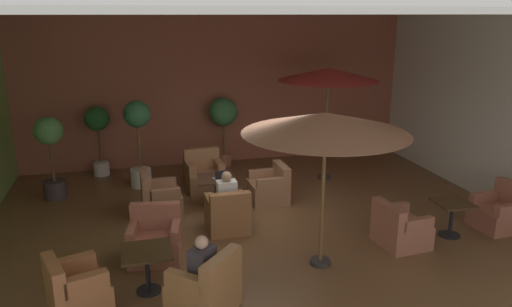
{
  "coord_description": "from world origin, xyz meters",
  "views": [
    {
      "loc": [
        -2.18,
        -8.1,
        3.88
      ],
      "look_at": [
        0.0,
        0.46,
        1.34
      ],
      "focal_mm": 34.27,
      "sensor_mm": 36.0,
      "label": 1
    }
  ],
  "objects_px": {
    "armchair_front_right_south": "(206,289)",
    "armchair_mid_center_north": "(500,212)",
    "potted_tree_mid_left": "(223,117)",
    "armchair_mid_center_east": "(400,229)",
    "armchair_front_left_north": "(159,199)",
    "patron_blue_shirt": "(227,192)",
    "open_laptop": "(221,177)",
    "cafe_table_front_right": "(147,259)",
    "potted_tree_left_corner": "(138,134)",
    "patron_by_window": "(202,262)",
    "iced_drink_cup": "(222,176)",
    "patio_umbrella_center_beige": "(328,75)",
    "patio_umbrella_tall_red": "(326,124)",
    "armchair_front_left_south": "(270,188)",
    "armchair_front_right_north": "(155,240)",
    "armchair_front_left_east": "(228,215)",
    "cafe_table_front_left": "(216,184)",
    "potted_tree_right_corner": "(50,148)",
    "armchair_front_right_east": "(76,292)",
    "cafe_table_mid_center": "(452,211)",
    "potted_tree_mid_right": "(98,129)",
    "armchair_front_left_west": "(204,175)"
  },
  "relations": [
    {
      "from": "potted_tree_mid_right",
      "to": "cafe_table_front_right",
      "type": "bearing_deg",
      "value": -80.92
    },
    {
      "from": "potted_tree_mid_left",
      "to": "patron_blue_shirt",
      "type": "height_order",
      "value": "potted_tree_mid_left"
    },
    {
      "from": "potted_tree_mid_left",
      "to": "open_laptop",
      "type": "xyz_separation_m",
      "value": [
        -0.59,
        -2.88,
        -0.62
      ]
    },
    {
      "from": "cafe_table_front_left",
      "to": "armchair_mid_center_east",
      "type": "relative_size",
      "value": 0.93
    },
    {
      "from": "armchair_front_left_east",
      "to": "potted_tree_mid_right",
      "type": "distance_m",
      "value": 4.71
    },
    {
      "from": "potted_tree_left_corner",
      "to": "potted_tree_right_corner",
      "type": "height_order",
      "value": "potted_tree_left_corner"
    },
    {
      "from": "armchair_front_right_north",
      "to": "armchair_mid_center_east",
      "type": "distance_m",
      "value": 4.17
    },
    {
      "from": "patio_umbrella_center_beige",
      "to": "patron_blue_shirt",
      "type": "height_order",
      "value": "patio_umbrella_center_beige"
    },
    {
      "from": "armchair_front_left_east",
      "to": "armchair_front_right_north",
      "type": "relative_size",
      "value": 0.9
    },
    {
      "from": "armchair_front_left_north",
      "to": "patron_blue_shirt",
      "type": "relative_size",
      "value": 1.27
    },
    {
      "from": "armchair_front_left_north",
      "to": "armchair_front_right_north",
      "type": "distance_m",
      "value": 1.86
    },
    {
      "from": "armchair_front_right_south",
      "to": "patio_umbrella_center_beige",
      "type": "height_order",
      "value": "patio_umbrella_center_beige"
    },
    {
      "from": "armchair_front_right_east",
      "to": "cafe_table_mid_center",
      "type": "height_order",
      "value": "armchair_front_right_east"
    },
    {
      "from": "armchair_mid_center_east",
      "to": "iced_drink_cup",
      "type": "bearing_deg",
      "value": 138.13
    },
    {
      "from": "armchair_front_left_south",
      "to": "armchair_mid_center_north",
      "type": "distance_m",
      "value": 4.46
    },
    {
      "from": "patio_umbrella_center_beige",
      "to": "iced_drink_cup",
      "type": "bearing_deg",
      "value": -155.83
    },
    {
      "from": "potted_tree_right_corner",
      "to": "open_laptop",
      "type": "height_order",
      "value": "potted_tree_right_corner"
    },
    {
      "from": "potted_tree_mid_left",
      "to": "armchair_mid_center_north",
      "type": "bearing_deg",
      "value": -49.69
    },
    {
      "from": "armchair_front_left_west",
      "to": "cafe_table_front_right",
      "type": "relative_size",
      "value": 1.26
    },
    {
      "from": "armchair_front_left_south",
      "to": "armchair_mid_center_east",
      "type": "bearing_deg",
      "value": -56.76
    },
    {
      "from": "armchair_front_left_north",
      "to": "potted_tree_mid_left",
      "type": "bearing_deg",
      "value": 56.67
    },
    {
      "from": "cafe_table_front_left",
      "to": "patron_by_window",
      "type": "xyz_separation_m",
      "value": [
        -0.79,
        -3.55,
        0.2
      ]
    },
    {
      "from": "armchair_front_right_south",
      "to": "armchair_mid_center_north",
      "type": "bearing_deg",
      "value": 12.71
    },
    {
      "from": "armchair_front_right_south",
      "to": "cafe_table_mid_center",
      "type": "xyz_separation_m",
      "value": [
        4.63,
        1.22,
        0.15
      ]
    },
    {
      "from": "armchair_mid_center_east",
      "to": "armchair_front_left_north",
      "type": "bearing_deg",
      "value": 148.48
    },
    {
      "from": "cafe_table_front_right",
      "to": "open_laptop",
      "type": "distance_m",
      "value": 3.21
    },
    {
      "from": "armchair_front_right_south",
      "to": "iced_drink_cup",
      "type": "distance_m",
      "value": 3.64
    },
    {
      "from": "armchair_front_left_west",
      "to": "patron_blue_shirt",
      "type": "distance_m",
      "value": 2.31
    },
    {
      "from": "patio_umbrella_tall_red",
      "to": "patron_by_window",
      "type": "xyz_separation_m",
      "value": [
        -2.0,
        -0.79,
        -1.58
      ]
    },
    {
      "from": "armchair_front_left_north",
      "to": "cafe_table_front_right",
      "type": "relative_size",
      "value": 1.21
    },
    {
      "from": "armchair_front_right_east",
      "to": "armchair_mid_center_east",
      "type": "relative_size",
      "value": 1.08
    },
    {
      "from": "patio_umbrella_center_beige",
      "to": "armchair_front_left_north",
      "type": "bearing_deg",
      "value": -163.17
    },
    {
      "from": "potted_tree_right_corner",
      "to": "patron_blue_shirt",
      "type": "relative_size",
      "value": 2.6
    },
    {
      "from": "armchair_front_left_east",
      "to": "cafe_table_mid_center",
      "type": "height_order",
      "value": "armchair_front_left_east"
    },
    {
      "from": "armchair_mid_center_east",
      "to": "potted_tree_mid_left",
      "type": "height_order",
      "value": "potted_tree_mid_left"
    },
    {
      "from": "cafe_table_front_left",
      "to": "armchair_front_left_north",
      "type": "relative_size",
      "value": 0.91
    },
    {
      "from": "patron_by_window",
      "to": "patio_umbrella_center_beige",
      "type": "bearing_deg",
      "value": 52.23
    },
    {
      "from": "cafe_table_front_left",
      "to": "patio_umbrella_tall_red",
      "type": "xyz_separation_m",
      "value": [
        1.2,
        -2.76,
        1.79
      ]
    },
    {
      "from": "cafe_table_front_left",
      "to": "patio_umbrella_tall_red",
      "type": "height_order",
      "value": "patio_umbrella_tall_red"
    },
    {
      "from": "cafe_table_front_left",
      "to": "armchair_front_right_south",
      "type": "relative_size",
      "value": 0.74
    },
    {
      "from": "armchair_front_right_south",
      "to": "armchair_mid_center_east",
      "type": "bearing_deg",
      "value": 17.47
    },
    {
      "from": "armchair_front_right_south",
      "to": "cafe_table_front_left",
      "type": "bearing_deg",
      "value": 77.96
    },
    {
      "from": "armchair_front_left_north",
      "to": "iced_drink_cup",
      "type": "height_order",
      "value": "armchair_front_left_north"
    },
    {
      "from": "armchair_front_left_east",
      "to": "armchair_front_left_south",
      "type": "bearing_deg",
      "value": 46.09
    },
    {
      "from": "cafe_table_front_right",
      "to": "potted_tree_left_corner",
      "type": "relative_size",
      "value": 0.36
    },
    {
      "from": "armchair_front_right_south",
      "to": "potted_tree_left_corner",
      "type": "relative_size",
      "value": 0.54
    },
    {
      "from": "cafe_table_front_left",
      "to": "armchair_mid_center_east",
      "type": "xyz_separation_m",
      "value": [
        2.79,
        -2.46,
        -0.23
      ]
    },
    {
      "from": "potted_tree_mid_right",
      "to": "iced_drink_cup",
      "type": "height_order",
      "value": "potted_tree_mid_right"
    },
    {
      "from": "patron_by_window",
      "to": "open_laptop",
      "type": "distance_m",
      "value": 3.55
    },
    {
      "from": "armchair_front_left_south",
      "to": "patron_blue_shirt",
      "type": "relative_size",
      "value": 1.18
    }
  ]
}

